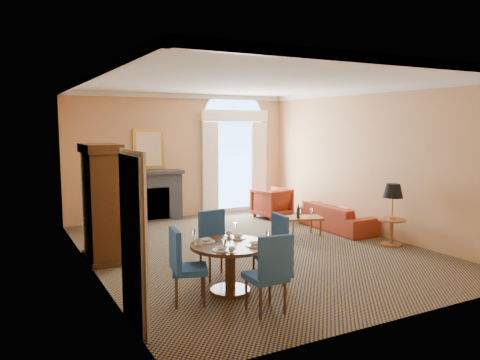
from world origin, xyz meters
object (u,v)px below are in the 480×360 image
armchair (271,203)px  side_table (392,206)px  sofa (337,217)px  coffee_table (302,218)px  dining_table (230,256)px  armoire (102,205)px

armchair → side_table: bearing=88.0°
sofa → armchair: (-0.57, 1.94, 0.09)m
coffee_table → dining_table: bearing=-123.7°
coffee_table → side_table: (1.14, -1.45, 0.40)m
dining_table → armchair: size_ratio=1.35×
side_table → dining_table: bearing=-167.9°
armoire → dining_table: bearing=-63.1°
dining_table → coffee_table: bearing=38.5°
dining_table → sofa: 4.72m
armoire → side_table: (5.32, -1.64, -0.21)m
dining_table → sofa: dining_table is taller
dining_table → armchair: bearing=52.3°
dining_table → armchair: (3.43, 4.43, -0.15)m
dining_table → side_table: (4.05, 0.87, 0.26)m
dining_table → coffee_table: (2.91, 2.32, -0.14)m
dining_table → armchair: dining_table is taller
armoire → side_table: size_ratio=1.71×
sofa → side_table: (0.05, -1.62, 0.50)m
dining_table → side_table: bearing=12.1°
armoire → dining_table: (1.27, -2.50, -0.46)m
armchair → coffee_table: (-0.52, -2.11, 0.01)m
dining_table → side_table: side_table is taller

